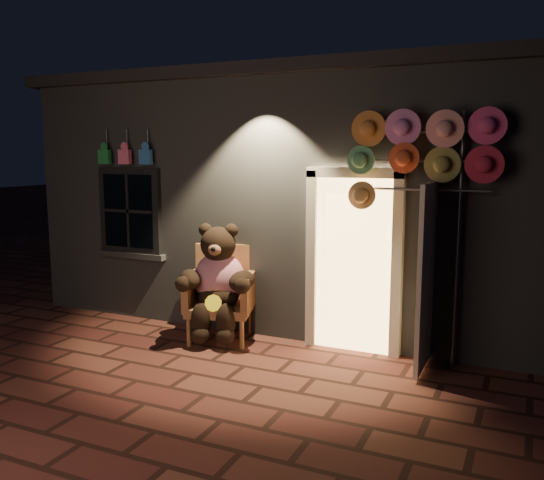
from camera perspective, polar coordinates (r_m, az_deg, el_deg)
The scene contains 5 objects.
ground at distance 6.43m, azimuth -7.94°, elevation -12.94°, with size 60.00×60.00×0.00m, color brown.
shop_building at distance 9.60m, azimuth 4.74°, elevation 4.91°, with size 7.30×5.95×3.51m.
wicker_armchair at distance 7.40m, azimuth -5.00°, elevation -5.21°, with size 0.98×0.93×1.18m.
teddy_bear at distance 7.22m, azimuth -5.39°, elevation -4.09°, with size 0.99×0.91×1.43m.
hat_rack at distance 6.41m, azimuth 14.14°, elevation 8.30°, with size 1.59×0.22×2.81m.
Camera 1 is at (3.24, -5.03, 2.36)m, focal length 38.00 mm.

